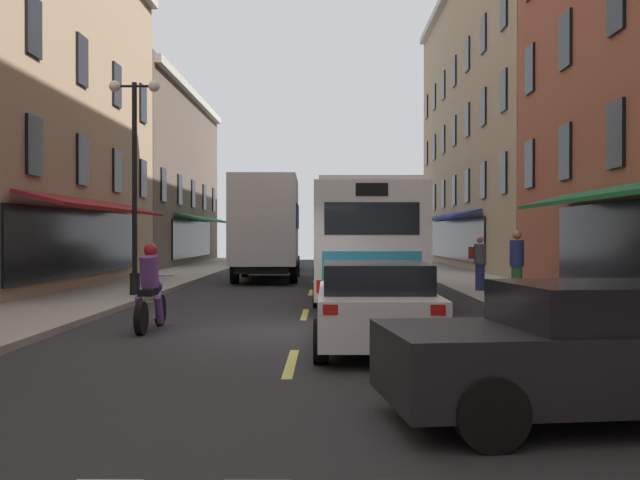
{
  "coord_description": "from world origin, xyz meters",
  "views": [
    {
      "loc": [
        0.52,
        -14.19,
        1.83
      ],
      "look_at": [
        0.31,
        6.77,
        1.67
      ],
      "focal_mm": 42.47,
      "sensor_mm": 36.0,
      "label": 1
    }
  ],
  "objects_px": {
    "sedan_mid": "(278,256)",
    "sedan_far": "(374,304)",
    "sedan_near": "(621,350)",
    "box_truck": "(267,229)",
    "pedestrian_mid": "(517,264)",
    "motorcycle_rider": "(151,293)",
    "transit_bus": "(361,240)",
    "street_lamp_twin": "(135,177)",
    "pedestrian_near": "(479,262)"
  },
  "relations": [
    {
      "from": "sedan_near",
      "to": "sedan_far",
      "type": "xyz_separation_m",
      "value": [
        -2.12,
        4.76,
        0.01
      ]
    },
    {
      "from": "motorcycle_rider",
      "to": "transit_bus",
      "type": "bearing_deg",
      "value": 61.02
    },
    {
      "from": "motorcycle_rider",
      "to": "pedestrian_near",
      "type": "bearing_deg",
      "value": 46.98
    },
    {
      "from": "sedan_near",
      "to": "pedestrian_mid",
      "type": "bearing_deg",
      "value": 80.63
    },
    {
      "from": "transit_bus",
      "to": "box_truck",
      "type": "height_order",
      "value": "box_truck"
    },
    {
      "from": "sedan_far",
      "to": "motorcycle_rider",
      "type": "relative_size",
      "value": 2.21
    },
    {
      "from": "sedan_near",
      "to": "pedestrian_mid",
      "type": "xyz_separation_m",
      "value": [
        1.98,
        12.0,
        0.37
      ]
    },
    {
      "from": "sedan_mid",
      "to": "pedestrian_near",
      "type": "height_order",
      "value": "pedestrian_near"
    },
    {
      "from": "box_truck",
      "to": "sedan_mid",
      "type": "bearing_deg",
      "value": 90.84
    },
    {
      "from": "box_truck",
      "to": "motorcycle_rider",
      "type": "xyz_separation_m",
      "value": [
        -0.97,
        -15.46,
        -1.33
      ]
    },
    {
      "from": "box_truck",
      "to": "street_lamp_twin",
      "type": "height_order",
      "value": "street_lamp_twin"
    },
    {
      "from": "box_truck",
      "to": "street_lamp_twin",
      "type": "relative_size",
      "value": 1.29
    },
    {
      "from": "sedan_near",
      "to": "street_lamp_twin",
      "type": "bearing_deg",
      "value": 121.25
    },
    {
      "from": "sedan_mid",
      "to": "motorcycle_rider",
      "type": "xyz_separation_m",
      "value": [
        -0.84,
        -24.2,
        -0.01
      ]
    },
    {
      "from": "box_truck",
      "to": "transit_bus",
      "type": "bearing_deg",
      "value": -66.24
    },
    {
      "from": "sedan_near",
      "to": "street_lamp_twin",
      "type": "distance_m",
      "value": 16.16
    },
    {
      "from": "sedan_near",
      "to": "sedan_far",
      "type": "bearing_deg",
      "value": 114.02
    },
    {
      "from": "motorcycle_rider",
      "to": "street_lamp_twin",
      "type": "height_order",
      "value": "street_lamp_twin"
    },
    {
      "from": "sedan_mid",
      "to": "motorcycle_rider",
      "type": "distance_m",
      "value": 24.21
    },
    {
      "from": "motorcycle_rider",
      "to": "street_lamp_twin",
      "type": "distance_m",
      "value": 7.56
    },
    {
      "from": "street_lamp_twin",
      "to": "motorcycle_rider",
      "type": "bearing_deg",
      "value": -73.26
    },
    {
      "from": "sedan_far",
      "to": "pedestrian_near",
      "type": "bearing_deg",
      "value": 70.2
    },
    {
      "from": "sedan_near",
      "to": "pedestrian_near",
      "type": "distance_m",
      "value": 15.45
    },
    {
      "from": "motorcycle_rider",
      "to": "pedestrian_near",
      "type": "relative_size",
      "value": 1.27
    },
    {
      "from": "transit_bus",
      "to": "sedan_mid",
      "type": "distance_m",
      "value": 16.77
    },
    {
      "from": "box_truck",
      "to": "sedan_mid",
      "type": "xyz_separation_m",
      "value": [
        -0.13,
        8.73,
        -1.32
      ]
    },
    {
      "from": "sedan_far",
      "to": "pedestrian_mid",
      "type": "distance_m",
      "value": 8.33
    },
    {
      "from": "sedan_mid",
      "to": "pedestrian_near",
      "type": "relative_size",
      "value": 2.66
    },
    {
      "from": "sedan_mid",
      "to": "motorcycle_rider",
      "type": "height_order",
      "value": "motorcycle_rider"
    },
    {
      "from": "sedan_far",
      "to": "pedestrian_mid",
      "type": "relative_size",
      "value": 2.55
    },
    {
      "from": "box_truck",
      "to": "motorcycle_rider",
      "type": "relative_size",
      "value": 3.72
    },
    {
      "from": "sedan_mid",
      "to": "sedan_far",
      "type": "relative_size",
      "value": 0.95
    },
    {
      "from": "transit_bus",
      "to": "motorcycle_rider",
      "type": "relative_size",
      "value": 5.58
    },
    {
      "from": "sedan_mid",
      "to": "sedan_far",
      "type": "xyz_separation_m",
      "value": [
        3.27,
        -26.3,
        -0.01
      ]
    },
    {
      "from": "sedan_near",
      "to": "pedestrian_mid",
      "type": "height_order",
      "value": "pedestrian_mid"
    },
    {
      "from": "sedan_far",
      "to": "pedestrian_mid",
      "type": "xyz_separation_m",
      "value": [
        4.1,
        7.24,
        0.36
      ]
    },
    {
      "from": "pedestrian_near",
      "to": "pedestrian_mid",
      "type": "xyz_separation_m",
      "value": [
        0.29,
        -3.36,
        0.07
      ]
    },
    {
      "from": "transit_bus",
      "to": "sedan_far",
      "type": "bearing_deg",
      "value": -91.29
    },
    {
      "from": "transit_bus",
      "to": "street_lamp_twin",
      "type": "xyz_separation_m",
      "value": [
        -6.37,
        -1.07,
        1.77
      ]
    },
    {
      "from": "sedan_near",
      "to": "pedestrian_near",
      "type": "height_order",
      "value": "pedestrian_near"
    },
    {
      "from": "motorcycle_rider",
      "to": "street_lamp_twin",
      "type": "bearing_deg",
      "value": 106.74
    },
    {
      "from": "sedan_near",
      "to": "sedan_mid",
      "type": "bearing_deg",
      "value": 99.84
    },
    {
      "from": "pedestrian_near",
      "to": "box_truck",
      "type": "bearing_deg",
      "value": -102.17
    },
    {
      "from": "pedestrian_near",
      "to": "transit_bus",
      "type": "bearing_deg",
      "value": -46.54
    },
    {
      "from": "sedan_far",
      "to": "pedestrian_mid",
      "type": "height_order",
      "value": "pedestrian_mid"
    },
    {
      "from": "sedan_near",
      "to": "motorcycle_rider",
      "type": "height_order",
      "value": "motorcycle_rider"
    },
    {
      "from": "transit_bus",
      "to": "sedan_mid",
      "type": "relative_size",
      "value": 2.66
    },
    {
      "from": "box_truck",
      "to": "sedan_mid",
      "type": "relative_size",
      "value": 1.77
    },
    {
      "from": "box_truck",
      "to": "pedestrian_mid",
      "type": "height_order",
      "value": "box_truck"
    },
    {
      "from": "sedan_near",
      "to": "sedan_mid",
      "type": "xyz_separation_m",
      "value": [
        -5.39,
        31.06,
        0.02
      ]
    }
  ]
}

